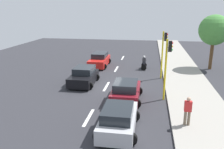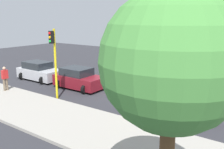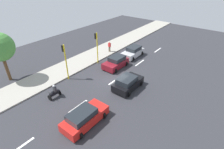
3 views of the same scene
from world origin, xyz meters
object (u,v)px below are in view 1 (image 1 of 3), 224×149
(pedestrian_near_signal, at_px, (188,110))
(street_tree_north, at_px, (214,30))
(traffic_light_corner, at_px, (167,61))
(traffic_light_midblock, at_px, (164,48))
(car_black, at_px, (84,76))
(motorcycle, at_px, (144,63))
(car_maroon, at_px, (126,91))
(car_red, at_px, (99,60))
(car_silver, at_px, (118,119))

(pedestrian_near_signal, relative_size, street_tree_north, 0.29)
(traffic_light_corner, relative_size, traffic_light_midblock, 1.00)
(car_black, height_order, motorcycle, motorcycle)
(car_maroon, distance_m, traffic_light_corner, 3.67)
(pedestrian_near_signal, distance_m, traffic_light_corner, 4.56)
(car_red, xyz_separation_m, street_tree_north, (12.41, 0.59, 3.54))
(car_black, xyz_separation_m, street_tree_north, (12.37, 7.37, 3.54))
(car_black, bearing_deg, car_red, 90.38)
(motorcycle, bearing_deg, car_maroon, -96.21)
(traffic_light_midblock, distance_m, street_tree_north, 7.17)
(car_maroon, height_order, pedestrian_near_signal, pedestrian_near_signal)
(motorcycle, height_order, pedestrian_near_signal, pedestrian_near_signal)
(traffic_light_midblock, bearing_deg, car_black, -157.75)
(motorcycle, bearing_deg, traffic_light_corner, -78.12)
(car_maroon, xyz_separation_m, pedestrian_near_signal, (3.85, -3.40, 0.35))
(car_silver, relative_size, motorcycle, 2.60)
(pedestrian_near_signal, bearing_deg, car_red, 120.78)
(car_red, xyz_separation_m, pedestrian_near_signal, (7.99, -13.42, 0.35))
(car_silver, bearing_deg, car_maroon, 90.66)
(pedestrian_near_signal, bearing_deg, car_maroon, 138.52)
(pedestrian_near_signal, relative_size, traffic_light_corner, 0.38)
(car_black, distance_m, pedestrian_near_signal, 10.37)
(pedestrian_near_signal, bearing_deg, traffic_light_midblock, 95.97)
(traffic_light_corner, bearing_deg, car_silver, -118.82)
(car_black, relative_size, car_maroon, 1.01)
(car_red, distance_m, street_tree_north, 12.92)
(traffic_light_midblock, xyz_separation_m, street_tree_north, (5.41, 4.52, 1.32))
(car_silver, distance_m, street_tree_north, 17.53)
(car_red, bearing_deg, traffic_light_corner, -53.27)
(car_black, distance_m, car_red, 6.77)
(car_black, bearing_deg, car_silver, -61.66)
(car_silver, bearing_deg, street_tree_north, 61.42)
(car_black, bearing_deg, traffic_light_midblock, 22.25)
(motorcycle, relative_size, pedestrian_near_signal, 0.91)
(car_black, xyz_separation_m, motorcycle, (5.12, 6.12, -0.07))
(car_black, distance_m, traffic_light_corner, 7.76)
(car_red, bearing_deg, traffic_light_midblock, -29.29)
(car_black, distance_m, motorcycle, 7.98)
(traffic_light_corner, bearing_deg, street_tree_north, 61.54)
(car_black, height_order, car_maroon, same)
(car_red, height_order, motorcycle, motorcycle)
(car_red, xyz_separation_m, car_silver, (4.20, -14.48, -0.00))
(car_maroon, bearing_deg, pedestrian_near_signal, -41.48)
(car_red, relative_size, traffic_light_corner, 0.96)
(motorcycle, height_order, traffic_light_midblock, traffic_light_midblock)
(car_red, relative_size, pedestrian_near_signal, 2.56)
(car_red, bearing_deg, car_maroon, -67.51)
(traffic_light_corner, bearing_deg, motorcycle, 101.88)
(car_maroon, relative_size, traffic_light_corner, 0.85)
(motorcycle, bearing_deg, car_silver, -94.00)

